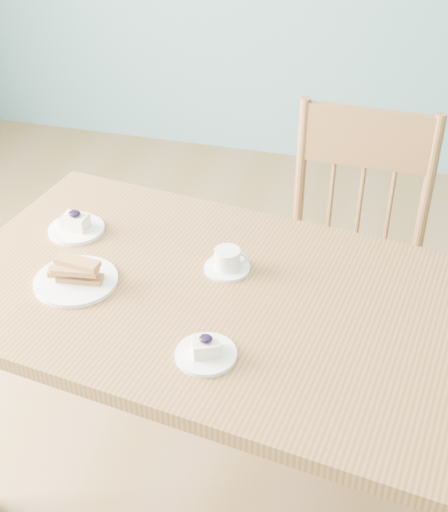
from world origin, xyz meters
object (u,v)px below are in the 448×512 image
object	(u,v)px
dining_chair	(349,263)
biscotti_plate	(75,276)
cheesecake_plate_near	(206,351)
dining_table	(225,318)
coffee_cup	(228,261)
cheesecake_plate_far	(76,226)

from	to	relation	value
dining_chair	biscotti_plate	distance (m)	0.95
dining_chair	cheesecake_plate_near	xyz separation A→B (m)	(-0.25, -0.81, 0.27)
dining_table	biscotti_plate	xyz separation A→B (m)	(-0.39, -0.05, 0.10)
cheesecake_plate_near	coffee_cup	xyz separation A→B (m)	(-0.04, 0.34, 0.01)
dining_table	biscotti_plate	world-z (taller)	biscotti_plate
cheesecake_plate_far	coffee_cup	distance (m)	0.47
dining_chair	cheesecake_plate_far	world-z (taller)	dining_chair
cheesecake_plate_far	coffee_cup	size ratio (longest dim) A/B	1.31
coffee_cup	biscotti_plate	xyz separation A→B (m)	(-0.36, -0.16, -0.00)
dining_chair	cheesecake_plate_near	size ratio (longest dim) A/B	7.12
dining_table	cheesecake_plate_near	size ratio (longest dim) A/B	10.85
dining_table	coffee_cup	xyz separation A→B (m)	(-0.02, 0.11, 0.10)
cheesecake_plate_far	biscotti_plate	world-z (taller)	biscotti_plate
dining_table	cheesecake_plate_far	world-z (taller)	cheesecake_plate_far
biscotti_plate	dining_table	bearing A→B (deg)	7.70
coffee_cup	biscotti_plate	world-z (taller)	biscotti_plate
dining_chair	dining_table	bearing A→B (deg)	-112.56
cheesecake_plate_far	biscotti_plate	size ratio (longest dim) A/B	0.74
dining_table	dining_chair	world-z (taller)	dining_chair
dining_table	coffee_cup	world-z (taller)	coffee_cup
dining_chair	cheesecake_plate_far	bearing A→B (deg)	-149.63
dining_table	cheesecake_plate_near	xyz separation A→B (m)	(0.02, -0.23, 0.09)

